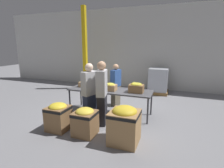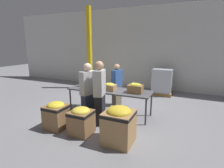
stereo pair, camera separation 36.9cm
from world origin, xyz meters
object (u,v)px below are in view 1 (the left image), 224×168
banana_box_2 (136,87)px  volunteer_0 (90,93)px  banana_box_1 (110,87)px  donation_bin_1 (85,121)px  donation_bin_2 (124,124)px  pallet_stack_0 (158,81)px  support_pillar (85,49)px  banana_box_0 (86,84)px  volunteer_2 (116,85)px  sorting_table (110,91)px  volunteer_1 (102,94)px  donation_bin_0 (58,116)px

banana_box_2 → volunteer_0: volunteer_0 is taller
banana_box_1 → donation_bin_1: size_ratio=0.56×
donation_bin_2 → pallet_stack_0: bearing=86.5°
support_pillar → pallet_stack_0: (3.57, 0.33, -1.43)m
pallet_stack_0 → donation_bin_2: bearing=-93.5°
banana_box_0 → volunteer_0: bearing=-54.9°
banana_box_0 → volunteer_2: 1.11m
banana_box_2 → donation_bin_1: bearing=-122.4°
banana_box_2 → banana_box_0: bearing=176.3°
banana_box_2 → support_pillar: size_ratio=0.11×
sorting_table → banana_box_1: bearing=-65.1°
volunteer_1 → support_pillar: support_pillar is taller
volunteer_2 → banana_box_1: bearing=21.8°
volunteer_0 → banana_box_0: bearing=56.1°
donation_bin_0 → donation_bin_1: (0.79, -0.00, -0.02)m
banana_box_1 → donation_bin_0: banana_box_1 is taller
donation_bin_2 → pallet_stack_0: 4.57m
banana_box_2 → donation_bin_0: 2.34m
volunteer_2 → support_pillar: size_ratio=0.38×
volunteer_0 → donation_bin_0: 1.04m
support_pillar → banana_box_2: bearing=-40.6°
volunteer_2 → support_pillar: bearing=-115.5°
support_pillar → pallet_stack_0: bearing=5.3°
donation_bin_2 → donation_bin_0: bearing=-180.0°
banana_box_1 → volunteer_0: bearing=-118.8°
volunteer_0 → donation_bin_0: volunteer_0 is taller
banana_box_2 → donation_bin_0: size_ratio=0.58×
banana_box_0 → volunteer_0: size_ratio=0.24×
banana_box_1 → donation_bin_1: 1.53m
volunteer_2 → donation_bin_1: size_ratio=2.18×
banana_box_0 → pallet_stack_0: (2.12, 2.97, -0.34)m
donation_bin_1 → volunteer_2: bearing=89.9°
volunteer_2 → banana_box_2: bearing=63.0°
banana_box_2 → donation_bin_2: size_ratio=0.49×
banana_box_1 → support_pillar: 3.84m
volunteer_1 → donation_bin_0: 1.28m
volunteer_2 → donation_bin_1: volunteer_2 is taller
sorting_table → banana_box_2: (0.86, -0.02, 0.20)m
donation_bin_2 → volunteer_2: bearing=113.5°
sorting_table → banana_box_2: bearing=-1.3°
volunteer_0 → pallet_stack_0: (1.54, 3.80, -0.28)m
donation_bin_0 → support_pillar: 4.76m
banana_box_0 → volunteer_0: 1.02m
banana_box_0 → donation_bin_1: bearing=-62.5°
volunteer_0 → donation_bin_0: size_ratio=2.32×
banana_box_2 → support_pillar: 4.36m
volunteer_1 → support_pillar: bearing=21.6°
banana_box_1 → donation_bin_1: bearing=-94.7°
volunteer_0 → donation_bin_1: volunteer_0 is taller
sorting_table → banana_box_0: (-0.91, 0.09, 0.16)m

